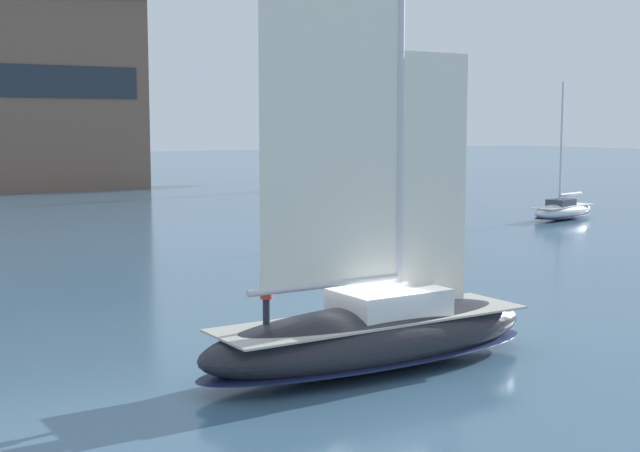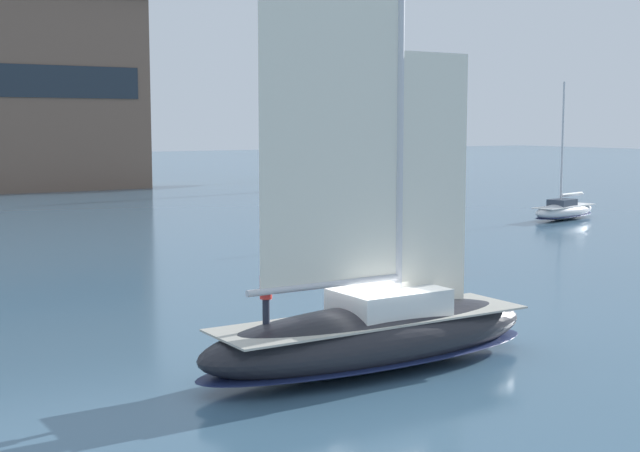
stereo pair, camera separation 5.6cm
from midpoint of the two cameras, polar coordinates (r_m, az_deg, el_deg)
ground_plane at (r=26.75m, az=3.47°, el=-9.09°), size 400.00×400.00×0.00m
waterfront_building at (r=103.24m, az=-19.74°, el=8.26°), size 30.59×13.36×21.82m
tree_shore_center at (r=113.61m, az=-1.68°, el=7.01°), size 5.62×5.62×11.58m
sailboat_main at (r=26.46m, az=3.53°, el=-6.55°), size 11.48×3.38×15.69m
sailboat_moored_mid_channel at (r=97.98m, az=-0.71°, el=2.87°), size 8.07×2.39×11.05m
sailboat_moored_far_slip at (r=69.95m, az=15.39°, el=0.99°), size 7.78×3.79×10.31m
channel_buoy at (r=43.40m, az=7.49°, el=-1.95°), size 1.16×1.16×2.09m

